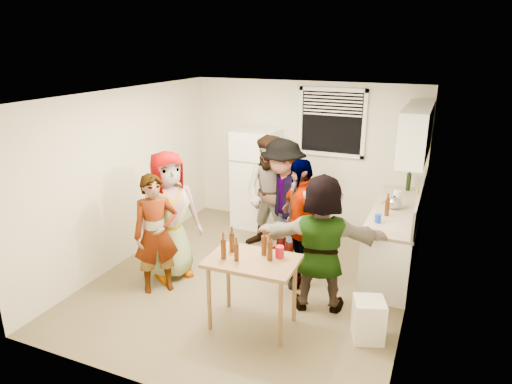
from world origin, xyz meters
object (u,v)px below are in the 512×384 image
at_px(blue_cup, 378,223).
at_px(beer_bottle_table, 237,260).
at_px(red_cup, 279,257).
at_px(guest_back_left, 271,248).
at_px(beer_bottle_counter, 386,216).
at_px(wine_bottle, 408,190).
at_px(guest_back_right, 281,253).
at_px(trash_bin, 369,319).
at_px(refrigerator, 256,178).
at_px(guest_black, 298,281).
at_px(guest_orange, 318,306).
at_px(kettle, 393,209).
at_px(serving_table, 253,325).
at_px(guest_stripe, 160,288).
at_px(guest_grey, 173,274).

distance_m(blue_cup, beer_bottle_table, 2.01).
distance_m(red_cup, guest_back_left, 2.16).
xyz_separation_m(beer_bottle_counter, guest_back_left, (-1.73, 0.23, -0.90)).
bearing_deg(wine_bottle, beer_bottle_table, -115.53).
distance_m(wine_bottle, beer_bottle_counter, 1.26).
height_order(beer_bottle_counter, guest_back_right, beer_bottle_counter).
xyz_separation_m(wine_bottle, trash_bin, (-0.07, -2.75, -0.65)).
bearing_deg(red_cup, beer_bottle_table, -147.68).
xyz_separation_m(refrigerator, red_cup, (1.42, -2.68, -0.01)).
distance_m(guest_black, guest_orange, 0.63).
height_order(kettle, red_cup, kettle).
bearing_deg(serving_table, wine_bottle, 66.10).
height_order(kettle, blue_cup, kettle).
distance_m(refrigerator, guest_back_left, 1.35).
distance_m(refrigerator, kettle, 2.52).
bearing_deg(guest_black, serving_table, -50.61).
relative_size(guest_stripe, guest_back_left, 0.87).
height_order(kettle, wine_bottle, wine_bottle).
xyz_separation_m(blue_cup, guest_stripe, (-2.57, -1.20, -0.90)).
bearing_deg(guest_back_left, serving_table, -69.61).
height_order(kettle, guest_stripe, kettle).
bearing_deg(trash_bin, guest_back_right, 134.38).
bearing_deg(guest_back_left, blue_cup, -12.42).
xyz_separation_m(beer_bottle_table, guest_grey, (-1.36, 0.75, -0.84)).
bearing_deg(guest_back_right, refrigerator, 162.02).
bearing_deg(guest_back_left, red_cup, -61.23).
bearing_deg(red_cup, trash_bin, 5.66).
relative_size(kettle, trash_bin, 0.51).
height_order(blue_cup, guest_stripe, blue_cup).
height_order(refrigerator, red_cup, refrigerator).
xyz_separation_m(blue_cup, beer_bottle_table, (-1.26, -1.56, -0.06)).
distance_m(wine_bottle, guest_grey, 3.79).
xyz_separation_m(trash_bin, guest_back_left, (-1.81, 1.72, -0.25)).
xyz_separation_m(beer_bottle_counter, beer_bottle_table, (-1.33, -1.85, -0.06)).
distance_m(blue_cup, guest_black, 1.34).
bearing_deg(refrigerator, blue_cup, -31.07).
xyz_separation_m(refrigerator, guest_back_left, (0.62, -0.85, -0.85)).
xyz_separation_m(wine_bottle, guest_grey, (-2.84, -2.35, -0.90)).
xyz_separation_m(serving_table, guest_grey, (-1.51, 0.66, 0.00)).
relative_size(kettle, beer_bottle_counter, 1.06).
bearing_deg(beer_bottle_counter, wine_bottle, 83.16).
bearing_deg(refrigerator, serving_table, -67.68).
bearing_deg(trash_bin, guest_black, 140.56).
bearing_deg(guest_back_left, guest_grey, -120.92).
xyz_separation_m(red_cup, guest_orange, (0.33, 0.52, -0.84)).
height_order(serving_table, guest_stripe, serving_table).
bearing_deg(guest_orange, beer_bottle_table, 31.56).
bearing_deg(guest_stripe, trash_bin, -42.70).
relative_size(refrigerator, red_cup, 12.88).
xyz_separation_m(beer_bottle_table, red_cup, (0.40, 0.26, 0.00)).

